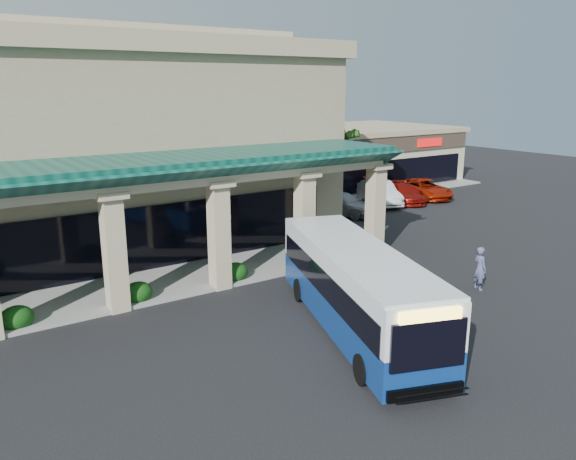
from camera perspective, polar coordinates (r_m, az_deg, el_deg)
ground at (r=22.37m, az=6.39°, el=-8.15°), size 110.00×110.00×0.00m
main_building at (r=32.18m, az=-24.40°, el=8.04°), size 30.80×14.80×11.35m
arcade at (r=23.74m, az=-19.63°, el=-0.33°), size 30.00×6.20×5.70m
strip_mall at (r=50.99m, az=4.31°, el=7.54°), size 22.50×12.50×4.90m
palm_0 at (r=34.95m, az=5.42°, el=5.74°), size 2.40×2.40×6.60m
palm_1 at (r=37.94m, az=3.68°, el=5.85°), size 2.40×2.40×5.80m
broadleaf_tree at (r=40.95m, az=-2.89°, el=5.80°), size 2.60×2.60×4.81m
transit_bus at (r=20.13m, az=6.88°, el=-6.09°), size 6.11×11.21×3.07m
pedestrian at (r=25.52m, az=18.91°, el=-3.70°), size 0.62×0.79×1.91m
car_silver at (r=38.26m, az=5.31°, el=2.76°), size 3.69×5.31×1.68m
car_white at (r=42.14m, az=9.27°, el=3.75°), size 3.69×5.53×1.72m
car_red at (r=43.29m, az=11.76°, el=3.67°), size 3.62×5.07×1.36m
car_gray at (r=45.29m, az=13.74°, el=4.10°), size 3.79×5.76×1.47m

